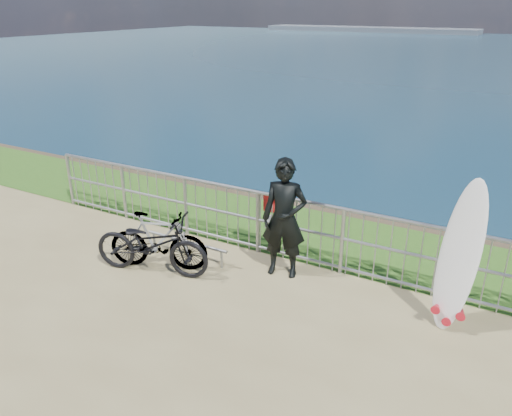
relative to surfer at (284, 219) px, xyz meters
The scene contains 8 objects.
grass_strip 1.82m from the surfer, 97.78° to the left, with size 120.00×120.00×0.00m, color #275317.
seascape 152.88m from the surfer, 106.72° to the left, with size 260.00×260.00×5.00m.
railing 0.61m from the surfer, 113.61° to the left, with size 10.06×0.10×1.13m.
surfer is the anchor object (origin of this frame).
surfboard 2.54m from the surfer, ahead, with size 0.66×0.62×2.04m.
bicycle_near 2.12m from the surfer, 151.70° to the right, with size 0.65×1.88×0.99m, color black.
bicycle_far 2.05m from the surfer, 155.90° to the right, with size 0.45×1.61×0.97m, color black.
bike_rack 1.80m from the surfer, 168.42° to the right, with size 1.59×0.05×0.33m.
Camera 1 is at (3.22, -5.13, 3.99)m, focal length 35.00 mm.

